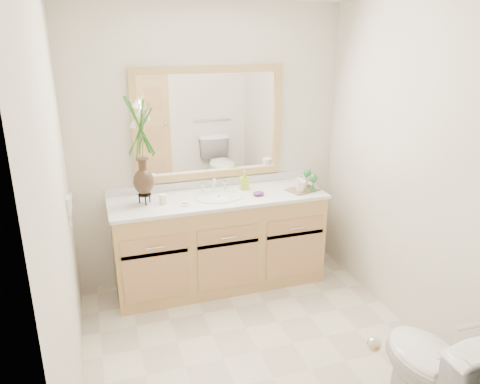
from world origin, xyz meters
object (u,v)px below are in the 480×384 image
object	(u,v)px
soap_bottle	(244,181)
tray	(303,190)
flower_vase	(141,139)
tumbler	(163,199)
toilet	(435,373)

from	to	relation	value
soap_bottle	tray	xyz separation A→B (m)	(0.48, -0.19, -0.07)
flower_vase	soap_bottle	size ratio (longest dim) A/B	5.28
flower_vase	tray	distance (m)	1.47
tumbler	toilet	bearing A→B (deg)	-58.38
tray	tumbler	bearing A→B (deg)	159.98
toilet	tumbler	distance (m)	2.30
toilet	tumbler	size ratio (longest dim) A/B	9.39
toilet	tray	size ratio (longest dim) A/B	2.78
flower_vase	tray	bearing A→B (deg)	-4.12
toilet	flower_vase	size ratio (longest dim) A/B	0.94
tumbler	tray	world-z (taller)	tumbler
soap_bottle	flower_vase	bearing A→B (deg)	-163.37
toilet	flower_vase	bearing A→B (deg)	-56.05
flower_vase	soap_bottle	xyz separation A→B (m)	(0.89, 0.09, -0.46)
flower_vase	tray	world-z (taller)	flower_vase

